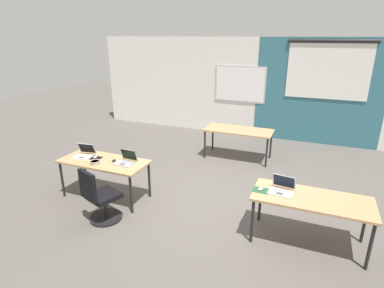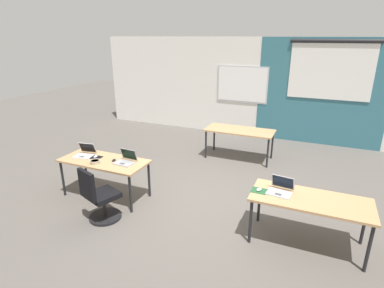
{
  "view_description": "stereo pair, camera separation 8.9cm",
  "coord_description": "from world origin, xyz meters",
  "px_view_note": "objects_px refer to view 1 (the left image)",
  "views": [
    {
      "loc": [
        1.65,
        -4.69,
        2.83
      ],
      "look_at": [
        -0.4,
        0.28,
        0.93
      ],
      "focal_mm": 28.79,
      "sensor_mm": 36.0,
      "label": 1
    },
    {
      "loc": [
        1.73,
        -4.66,
        2.83
      ],
      "look_at": [
        -0.4,
        0.28,
        0.93
      ],
      "focal_mm": 28.79,
      "sensor_mm": 36.0,
      "label": 2
    }
  ],
  "objects_px": {
    "laptop_near_right_inner": "(282,189)",
    "desk_far_center": "(238,132)",
    "desk_near_left": "(104,164)",
    "mouse_near_left_end": "(95,157)",
    "laptop_near_left_inner": "(126,160)",
    "mouse_near_right_inner": "(260,189)",
    "laptop_near_left_end": "(84,154)",
    "chair_near_left_inner": "(100,200)",
    "desk_near_right": "(311,202)",
    "snack_bowl": "(95,162)",
    "mouse_near_left_inner": "(114,161)"
  },
  "relations": [
    {
      "from": "laptop_near_right_inner",
      "to": "desk_far_center",
      "type": "bearing_deg",
      "value": 123.51
    },
    {
      "from": "desk_near_left",
      "to": "mouse_near_left_end",
      "type": "xyz_separation_m",
      "value": [
        -0.21,
        0.03,
        0.08
      ]
    },
    {
      "from": "laptop_near_left_inner",
      "to": "laptop_near_right_inner",
      "type": "relative_size",
      "value": 0.94
    },
    {
      "from": "mouse_near_right_inner",
      "to": "mouse_near_left_end",
      "type": "bearing_deg",
      "value": 178.39
    },
    {
      "from": "desk_near_left",
      "to": "laptop_near_right_inner",
      "type": "bearing_deg",
      "value": 0.39
    },
    {
      "from": "desk_near_left",
      "to": "desk_far_center",
      "type": "distance_m",
      "value": 3.3
    },
    {
      "from": "desk_far_center",
      "to": "laptop_near_left_end",
      "type": "height_order",
      "value": "laptop_near_left_end"
    },
    {
      "from": "chair_near_left_inner",
      "to": "mouse_near_left_end",
      "type": "height_order",
      "value": "chair_near_left_inner"
    },
    {
      "from": "laptop_near_left_end",
      "to": "desk_near_right",
      "type": "bearing_deg",
      "value": -9.8
    },
    {
      "from": "desk_near_left",
      "to": "mouse_near_left_end",
      "type": "bearing_deg",
      "value": 170.74
    },
    {
      "from": "desk_near_right",
      "to": "laptop_near_left_end",
      "type": "height_order",
      "value": "laptop_near_left_end"
    },
    {
      "from": "chair_near_left_inner",
      "to": "laptop_near_left_end",
      "type": "height_order",
      "value": "laptop_near_left_end"
    },
    {
      "from": "mouse_near_left_end",
      "to": "snack_bowl",
      "type": "relative_size",
      "value": 0.61
    },
    {
      "from": "laptop_near_left_inner",
      "to": "chair_near_left_inner",
      "type": "height_order",
      "value": "laptop_near_left_inner"
    },
    {
      "from": "mouse_near_left_inner",
      "to": "laptop_near_right_inner",
      "type": "height_order",
      "value": "laptop_near_right_inner"
    },
    {
      "from": "laptop_near_left_end",
      "to": "mouse_near_right_inner",
      "type": "xyz_separation_m",
      "value": [
        3.26,
        -0.09,
        -0.03
      ]
    },
    {
      "from": "desk_near_left",
      "to": "laptop_near_left_inner",
      "type": "height_order",
      "value": "laptop_near_left_inner"
    },
    {
      "from": "desk_far_center",
      "to": "chair_near_left_inner",
      "type": "xyz_separation_m",
      "value": [
        -1.33,
        -3.48,
        -0.28
      ]
    },
    {
      "from": "mouse_near_left_inner",
      "to": "chair_near_left_inner",
      "type": "bearing_deg",
      "value": -72.67
    },
    {
      "from": "laptop_near_left_inner",
      "to": "mouse_near_left_inner",
      "type": "relative_size",
      "value": 3.23
    },
    {
      "from": "laptop_near_left_inner",
      "to": "mouse_near_left_end",
      "type": "distance_m",
      "value": 0.65
    },
    {
      "from": "desk_near_right",
      "to": "desk_near_left",
      "type": "bearing_deg",
      "value": 180.0
    },
    {
      "from": "laptop_near_left_inner",
      "to": "mouse_near_right_inner",
      "type": "height_order",
      "value": "laptop_near_left_inner"
    },
    {
      "from": "desk_near_right",
      "to": "laptop_near_right_inner",
      "type": "distance_m",
      "value": 0.43
    },
    {
      "from": "desk_near_right",
      "to": "mouse_near_right_inner",
      "type": "height_order",
      "value": "mouse_near_right_inner"
    },
    {
      "from": "desk_near_left",
      "to": "mouse_near_left_end",
      "type": "height_order",
      "value": "mouse_near_left_end"
    },
    {
      "from": "desk_far_center",
      "to": "mouse_near_left_inner",
      "type": "bearing_deg",
      "value": -119.32
    },
    {
      "from": "desk_near_right",
      "to": "desk_far_center",
      "type": "distance_m",
      "value": 3.3
    },
    {
      "from": "desk_far_center",
      "to": "laptop_near_right_inner",
      "type": "relative_size",
      "value": 4.34
    },
    {
      "from": "laptop_near_right_inner",
      "to": "mouse_near_right_inner",
      "type": "relative_size",
      "value": 3.23
    },
    {
      "from": "mouse_near_right_inner",
      "to": "snack_bowl",
      "type": "bearing_deg",
      "value": -177.17
    },
    {
      "from": "desk_near_right",
      "to": "desk_far_center",
      "type": "xyz_separation_m",
      "value": [
        -1.75,
        2.8,
        0.0
      ]
    },
    {
      "from": "chair_near_left_inner",
      "to": "mouse_near_left_end",
      "type": "relative_size",
      "value": 8.45
    },
    {
      "from": "desk_near_left",
      "to": "mouse_near_left_inner",
      "type": "bearing_deg",
      "value": 9.37
    },
    {
      "from": "chair_near_left_inner",
      "to": "snack_bowl",
      "type": "distance_m",
      "value": 0.77
    },
    {
      "from": "snack_bowl",
      "to": "desk_near_right",
      "type": "bearing_deg",
      "value": 3.08
    },
    {
      "from": "laptop_near_left_inner",
      "to": "laptop_near_right_inner",
      "type": "bearing_deg",
      "value": 2.67
    },
    {
      "from": "mouse_near_left_end",
      "to": "laptop_near_right_inner",
      "type": "distance_m",
      "value": 3.3
    },
    {
      "from": "laptop_near_right_inner",
      "to": "desk_near_right",
      "type": "bearing_deg",
      "value": 4.92
    },
    {
      "from": "desk_far_center",
      "to": "mouse_near_right_inner",
      "type": "xyz_separation_m",
      "value": [
        1.05,
        -2.85,
        0.08
      ]
    },
    {
      "from": "desk_far_center",
      "to": "mouse_near_left_end",
      "type": "relative_size",
      "value": 14.7
    },
    {
      "from": "desk_near_left",
      "to": "chair_near_left_inner",
      "type": "xyz_separation_m",
      "value": [
        0.42,
        -0.68,
        -0.28
      ]
    },
    {
      "from": "laptop_near_left_end",
      "to": "laptop_near_right_inner",
      "type": "height_order",
      "value": "laptop_near_right_inner"
    },
    {
      "from": "mouse_near_right_inner",
      "to": "snack_bowl",
      "type": "distance_m",
      "value": 2.84
    },
    {
      "from": "mouse_near_left_inner",
      "to": "laptop_near_left_end",
      "type": "relative_size",
      "value": 0.28
    },
    {
      "from": "laptop_near_left_inner",
      "to": "desk_near_left",
      "type": "bearing_deg",
      "value": -169.15
    },
    {
      "from": "mouse_near_left_inner",
      "to": "desk_near_left",
      "type": "bearing_deg",
      "value": -170.63
    },
    {
      "from": "laptop_near_left_inner",
      "to": "mouse_near_left_end",
      "type": "bearing_deg",
      "value": -174.63
    },
    {
      "from": "desk_far_center",
      "to": "laptop_near_left_end",
      "type": "xyz_separation_m",
      "value": [
        -2.21,
        -2.76,
        0.11
      ]
    },
    {
      "from": "laptop_near_left_inner",
      "to": "chair_near_left_inner",
      "type": "bearing_deg",
      "value": -87.79
    }
  ]
}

